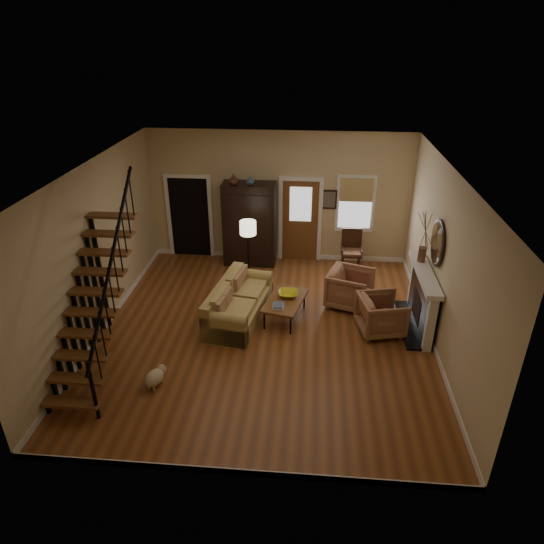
# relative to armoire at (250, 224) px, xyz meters

# --- Properties ---
(room) EXTENTS (7.00, 7.33, 3.30)m
(room) POSITION_rel_armoire_xyz_m (0.29, -1.39, 0.46)
(room) COLOR brown
(room) RESTS_ON ground
(staircase) EXTENTS (0.94, 2.80, 3.20)m
(staircase) POSITION_rel_armoire_xyz_m (-2.08, -4.45, 0.55)
(staircase) COLOR brown
(staircase) RESTS_ON ground
(fireplace) EXTENTS (0.33, 1.95, 2.30)m
(fireplace) POSITION_rel_armoire_xyz_m (3.83, -2.65, -0.31)
(fireplace) COLOR black
(fireplace) RESTS_ON ground
(armoire) EXTENTS (1.30, 0.60, 2.10)m
(armoire) POSITION_rel_armoire_xyz_m (0.00, 0.00, 0.00)
(armoire) COLOR black
(armoire) RESTS_ON ground
(vase_a) EXTENTS (0.24, 0.24, 0.25)m
(vase_a) POSITION_rel_armoire_xyz_m (-0.35, -0.10, 1.17)
(vase_a) COLOR #4C2619
(vase_a) RESTS_ON armoire
(vase_b) EXTENTS (0.20, 0.20, 0.21)m
(vase_b) POSITION_rel_armoire_xyz_m (0.05, -0.10, 1.16)
(vase_b) COLOR #334C60
(vase_b) RESTS_ON armoire
(sofa) EXTENTS (1.24, 2.21, 0.78)m
(sofa) POSITION_rel_armoire_xyz_m (0.11, -2.70, -0.66)
(sofa) COLOR tan
(sofa) RESTS_ON ground
(coffee_table) EXTENTS (0.95, 1.32, 0.46)m
(coffee_table) POSITION_rel_armoire_xyz_m (1.06, -2.61, -0.82)
(coffee_table) COLOR brown
(coffee_table) RESTS_ON ground
(bowl) EXTENTS (0.41, 0.41, 0.10)m
(bowl) POSITION_rel_armoire_xyz_m (1.11, -2.46, -0.54)
(bowl) COLOR gold
(bowl) RESTS_ON coffee_table
(books) EXTENTS (0.22, 0.30, 0.06)m
(books) POSITION_rel_armoire_xyz_m (0.94, -2.91, -0.57)
(books) COLOR beige
(books) RESTS_ON coffee_table
(armchair_left) EXTENTS (1.02, 1.00, 0.78)m
(armchair_left) POSITION_rel_armoire_xyz_m (2.98, -2.93, -0.66)
(armchair_left) COLOR brown
(armchair_left) RESTS_ON ground
(armchair_right) EXTENTS (1.14, 1.13, 0.83)m
(armchair_right) POSITION_rel_armoire_xyz_m (2.42, -1.95, -0.64)
(armchair_right) COLOR brown
(armchair_right) RESTS_ON ground
(floor_lamp) EXTENTS (0.39, 0.39, 1.61)m
(floor_lamp) POSITION_rel_armoire_xyz_m (0.13, -1.24, -0.25)
(floor_lamp) COLOR black
(floor_lamp) RESTS_ON ground
(side_chair) EXTENTS (0.54, 0.54, 1.02)m
(side_chair) POSITION_rel_armoire_xyz_m (2.55, -0.20, -0.54)
(side_chair) COLOR #361E11
(side_chair) RESTS_ON ground
(dog) EXTENTS (0.41, 0.51, 0.33)m
(dog) POSITION_rel_armoire_xyz_m (-1.01, -4.95, -0.89)
(dog) COLOR beige
(dog) RESTS_ON ground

